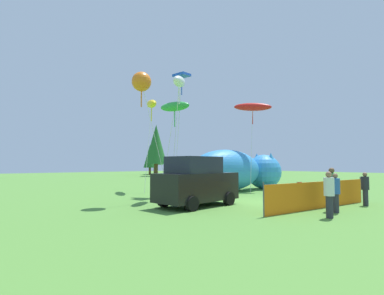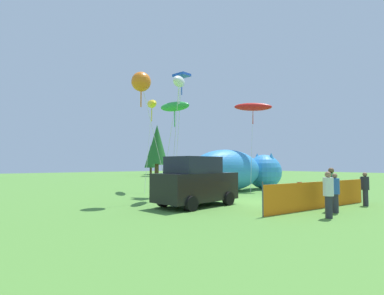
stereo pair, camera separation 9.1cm
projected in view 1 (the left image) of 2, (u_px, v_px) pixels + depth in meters
ground_plane at (252, 202)px, 15.34m from camera, size 120.00×120.00×0.00m
parked_car at (196, 182)px, 13.98m from camera, size 4.25×2.37×2.31m
folding_chair at (298, 188)px, 18.28m from camera, size 0.52×0.52×0.86m
inflatable_cat at (236, 172)px, 21.95m from camera, size 8.22×3.67×2.98m
safety_fence at (320, 195)px, 13.25m from camera, size 7.38×0.64×1.30m
spectator_in_blue_shirt at (329, 193)px, 10.92m from camera, size 0.37×0.37×1.69m
spectator_in_yellow_shirt at (332, 187)px, 12.47m from camera, size 0.39×0.39×1.81m
spectator_in_white_shirt at (365, 187)px, 14.12m from camera, size 0.34×0.34×1.57m
spectator_in_green_shirt at (336, 191)px, 12.07m from camera, size 0.35×0.35×1.59m
kite_green_fish at (175, 107)px, 19.03m from camera, size 1.49×2.16×5.98m
kite_blue_box at (182, 78)px, 19.55m from camera, size 1.11×1.11×7.88m
kite_red_lizard at (252, 107)px, 22.52m from camera, size 2.91×2.87×6.73m
kite_white_ghost at (179, 82)px, 17.14m from camera, size 1.91×1.93×7.17m
kite_yellow_hero at (152, 104)px, 22.14m from camera, size 2.34×3.01×6.95m
kite_orange_flower at (142, 82)px, 15.19m from camera, size 2.44×0.99×6.64m
horizon_tree_west at (156, 144)px, 47.54m from camera, size 3.44×3.44×8.20m
horizon_tree_mid at (150, 156)px, 53.43m from camera, size 2.25×2.25×5.37m
horizon_tree_northeast at (155, 150)px, 56.61m from camera, size 3.10×3.10×7.41m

